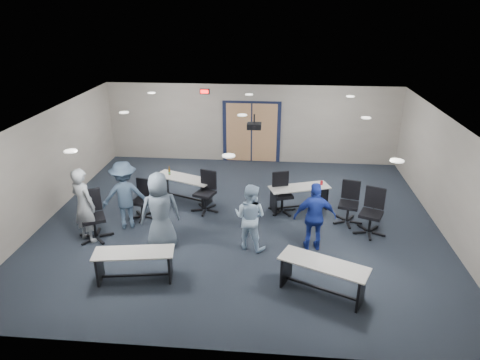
# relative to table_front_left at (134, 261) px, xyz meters

# --- Properties ---
(floor) EXTENTS (10.00, 10.00, 0.00)m
(floor) POSITION_rel_table_front_left_xyz_m (1.91, 2.72, -0.44)
(floor) COLOR black
(floor) RESTS_ON ground
(back_wall) EXTENTS (10.00, 0.04, 2.70)m
(back_wall) POSITION_rel_table_front_left_xyz_m (1.91, 7.22, 0.91)
(back_wall) COLOR gray
(back_wall) RESTS_ON floor
(front_wall) EXTENTS (10.00, 0.04, 2.70)m
(front_wall) POSITION_rel_table_front_left_xyz_m (1.91, -1.78, 0.91)
(front_wall) COLOR gray
(front_wall) RESTS_ON floor
(left_wall) EXTENTS (0.04, 9.00, 2.70)m
(left_wall) POSITION_rel_table_front_left_xyz_m (-3.09, 2.72, 0.91)
(left_wall) COLOR gray
(left_wall) RESTS_ON floor
(right_wall) EXTENTS (0.04, 9.00, 2.70)m
(right_wall) POSITION_rel_table_front_left_xyz_m (6.91, 2.72, 0.91)
(right_wall) COLOR gray
(right_wall) RESTS_ON floor
(ceiling) EXTENTS (10.00, 9.00, 0.04)m
(ceiling) POSITION_rel_table_front_left_xyz_m (1.91, 2.72, 2.26)
(ceiling) COLOR white
(ceiling) RESTS_ON back_wall
(double_door) EXTENTS (2.00, 0.07, 2.20)m
(double_door) POSITION_rel_table_front_left_xyz_m (1.91, 7.18, 0.61)
(double_door) COLOR black
(double_door) RESTS_ON back_wall
(exit_sign) EXTENTS (0.32, 0.07, 0.18)m
(exit_sign) POSITION_rel_table_front_left_xyz_m (0.31, 7.16, 2.01)
(exit_sign) COLOR black
(exit_sign) RESTS_ON back_wall
(ceiling_projector) EXTENTS (0.35, 0.32, 0.37)m
(ceiling_projector) POSITION_rel_table_front_left_xyz_m (2.21, 3.21, 1.96)
(ceiling_projector) COLOR black
(ceiling_projector) RESTS_ON ceiling
(ceiling_can_lights) EXTENTS (6.24, 5.74, 0.02)m
(ceiling_can_lights) POSITION_rel_table_front_left_xyz_m (1.91, 2.97, 2.23)
(ceiling_can_lights) COLOR silver
(ceiling_can_lights) RESTS_ON ceiling
(table_front_left) EXTENTS (1.66, 0.77, 0.65)m
(table_front_left) POSITION_rel_table_front_left_xyz_m (0.00, 0.00, 0.00)
(table_front_left) COLOR beige
(table_front_left) RESTS_ON floor
(table_front_right) EXTENTS (1.78, 1.21, 0.69)m
(table_front_right) POSITION_rel_table_front_left_xyz_m (3.75, -0.13, 0.03)
(table_front_right) COLOR beige
(table_front_right) RESTS_ON floor
(table_back_left) EXTENTS (1.80, 1.17, 0.95)m
(table_back_left) POSITION_rel_table_front_left_xyz_m (0.20, 3.81, 0.04)
(table_back_left) COLOR beige
(table_back_left) RESTS_ON floor
(table_back_right) EXTENTS (1.71, 1.04, 0.77)m
(table_back_right) POSITION_rel_table_front_left_xyz_m (3.45, 3.52, 0.01)
(table_back_right) COLOR beige
(table_back_right) RESTS_ON floor
(chair_back_a) EXTENTS (0.77, 0.77, 1.03)m
(chair_back_a) POSITION_rel_table_front_left_xyz_m (-0.67, 2.65, 0.07)
(chair_back_a) COLOR black
(chair_back_a) RESTS_ON floor
(chair_back_b) EXTENTS (0.89, 0.89, 1.10)m
(chair_back_b) POSITION_rel_table_front_left_xyz_m (0.91, 3.18, 0.11)
(chair_back_b) COLOR black
(chair_back_b) RESTS_ON floor
(chair_back_c) EXTENTS (0.85, 0.85, 1.08)m
(chair_back_c) POSITION_rel_table_front_left_xyz_m (2.99, 3.30, 0.10)
(chair_back_c) COLOR black
(chair_back_c) RESTS_ON floor
(chair_back_d) EXTENTS (0.84, 0.84, 1.09)m
(chair_back_d) POSITION_rel_table_front_left_xyz_m (4.66, 2.84, 0.10)
(chair_back_d) COLOR black
(chair_back_d) RESTS_ON floor
(chair_loose_left) EXTENTS (1.01, 1.01, 1.19)m
(chair_loose_left) POSITION_rel_table_front_left_xyz_m (-1.47, 1.50, 0.15)
(chair_loose_left) COLOR black
(chair_loose_left) RESTS_ON floor
(chair_loose_right) EXTENTS (0.95, 0.95, 1.14)m
(chair_loose_right) POSITION_rel_table_front_left_xyz_m (5.11, 2.32, 0.13)
(chair_loose_right) COLOR black
(chair_loose_right) RESTS_ON floor
(person_gray) EXTENTS (0.79, 0.70, 1.82)m
(person_gray) POSITION_rel_table_front_left_xyz_m (-1.62, 1.44, 0.47)
(person_gray) COLOR #959CA3
(person_gray) RESTS_ON floor
(person_plaid) EXTENTS (1.05, 0.88, 1.83)m
(person_plaid) POSITION_rel_table_front_left_xyz_m (0.23, 1.27, 0.47)
(person_plaid) COLOR slate
(person_plaid) RESTS_ON floor
(person_lightblue) EXTENTS (0.93, 0.83, 1.58)m
(person_lightblue) POSITION_rel_table_front_left_xyz_m (2.24, 1.44, 0.35)
(person_lightblue) COLOR #BFE0FE
(person_lightblue) RESTS_ON floor
(person_navy) EXTENTS (0.98, 0.48, 1.62)m
(person_navy) POSITION_rel_table_front_left_xyz_m (3.69, 1.52, 0.37)
(person_navy) COLOR navy
(person_navy) RESTS_ON floor
(person_back) EXTENTS (1.27, 0.95, 1.74)m
(person_back) POSITION_rel_table_front_left_xyz_m (-0.89, 2.15, 0.43)
(person_back) COLOR #364A62
(person_back) RESTS_ON floor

